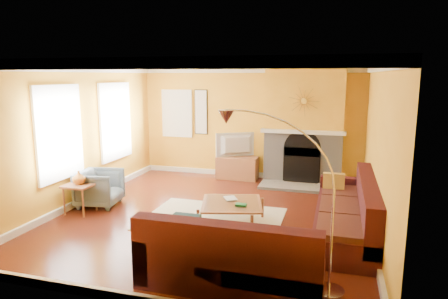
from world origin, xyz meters
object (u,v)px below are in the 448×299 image
(coffee_table, at_px, (232,213))
(arc_lamp, at_px, (282,203))
(armchair, at_px, (100,188))
(side_table, at_px, (80,198))
(media_console, at_px, (237,168))
(sectional_sofa, at_px, (278,212))

(coffee_table, xyz_separation_m, arc_lamp, (1.10, -1.84, 0.86))
(armchair, height_order, side_table, armchair)
(media_console, distance_m, side_table, 3.90)
(coffee_table, relative_size, arc_lamp, 0.47)
(media_console, height_order, arc_lamp, arc_lamp)
(sectional_sofa, distance_m, coffee_table, 0.99)
(sectional_sofa, relative_size, side_table, 7.09)
(sectional_sofa, relative_size, coffee_table, 3.90)
(armchair, relative_size, arc_lamp, 0.37)
(side_table, relative_size, arc_lamp, 0.26)
(coffee_table, bearing_deg, arc_lamp, -59.24)
(side_table, height_order, arc_lamp, arc_lamp)
(armchair, bearing_deg, arc_lamp, -127.29)
(armchair, bearing_deg, sectional_sofa, -109.42)
(sectional_sofa, xyz_separation_m, side_table, (-3.71, 0.22, -0.17))
(side_table, distance_m, arc_lamp, 4.34)
(sectional_sofa, distance_m, side_table, 3.72)
(armchair, relative_size, side_table, 1.41)
(sectional_sofa, relative_size, armchair, 5.01)
(media_console, xyz_separation_m, side_table, (-2.18, -3.23, 0.00))
(sectional_sofa, bearing_deg, media_console, 113.91)
(sectional_sofa, relative_size, arc_lamp, 1.84)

